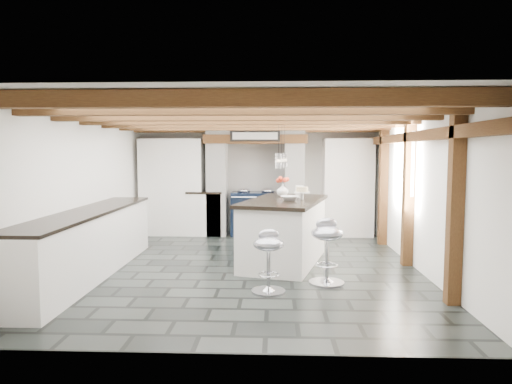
{
  "coord_description": "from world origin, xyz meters",
  "views": [
    {
      "loc": [
        0.39,
        -6.76,
        1.73
      ],
      "look_at": [
        0.1,
        0.4,
        1.1
      ],
      "focal_mm": 32.0,
      "sensor_mm": 36.0,
      "label": 1
    }
  ],
  "objects_px": {
    "range_cooker": "(256,213)",
    "bar_stool_near": "(327,244)",
    "bar_stool_far": "(268,254)",
    "kitchen_island": "(284,230)"
  },
  "relations": [
    {
      "from": "range_cooker",
      "to": "bar_stool_near",
      "type": "relative_size",
      "value": 1.16
    },
    {
      "from": "range_cooker",
      "to": "bar_stool_far",
      "type": "xyz_separation_m",
      "value": [
        0.32,
        -3.93,
        0.02
      ]
    },
    {
      "from": "bar_stool_near",
      "to": "kitchen_island",
      "type": "bearing_deg",
      "value": 101.11
    },
    {
      "from": "kitchen_island",
      "to": "bar_stool_far",
      "type": "relative_size",
      "value": 2.85
    },
    {
      "from": "kitchen_island",
      "to": "bar_stool_near",
      "type": "xyz_separation_m",
      "value": [
        0.53,
        -1.13,
        0.02
      ]
    },
    {
      "from": "bar_stool_far",
      "to": "bar_stool_near",
      "type": "bearing_deg",
      "value": 7.19
    },
    {
      "from": "kitchen_island",
      "to": "bar_stool_far",
      "type": "height_order",
      "value": "kitchen_island"
    },
    {
      "from": "kitchen_island",
      "to": "bar_stool_near",
      "type": "height_order",
      "value": "kitchen_island"
    },
    {
      "from": "kitchen_island",
      "to": "bar_stool_near",
      "type": "distance_m",
      "value": 1.25
    },
    {
      "from": "bar_stool_near",
      "to": "bar_stool_far",
      "type": "relative_size",
      "value": 1.11
    }
  ]
}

